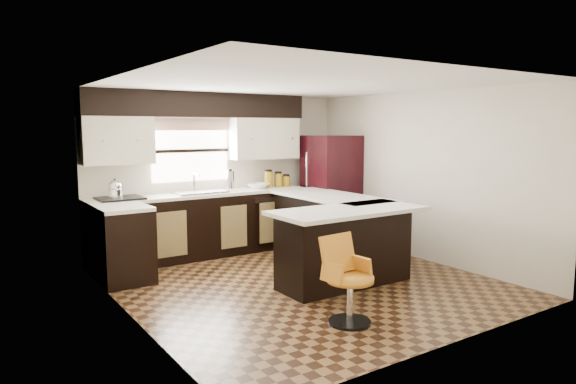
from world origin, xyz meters
TOP-DOWN VIEW (x-y plane):
  - floor at (0.00, 0.00)m, footprint 4.40×4.40m
  - ceiling at (0.00, 0.00)m, footprint 4.40×4.40m
  - wall_back at (0.00, 2.20)m, footprint 4.40×0.00m
  - wall_front at (0.00, -2.20)m, footprint 4.40×0.00m
  - wall_left at (-2.10, 0.00)m, footprint 0.00×4.40m
  - wall_right at (2.10, 0.00)m, footprint 0.00×4.40m
  - base_cab_back at (-0.45, 1.90)m, footprint 3.30×0.60m
  - base_cab_left at (-1.80, 1.25)m, footprint 0.60×0.70m
  - counter_back at (-0.45, 1.90)m, footprint 3.30×0.60m
  - counter_left at (-1.80, 1.25)m, footprint 0.60×0.70m
  - soffit at (-0.40, 2.03)m, footprint 3.40×0.35m
  - upper_cab_left at (-1.62, 2.03)m, footprint 0.94×0.35m
  - upper_cab_right at (0.68, 2.03)m, footprint 1.14×0.35m
  - window_pane at (-0.50, 2.18)m, footprint 1.20×0.02m
  - valance at (-0.50, 2.14)m, footprint 1.30×0.06m
  - sink at (-0.50, 1.88)m, footprint 0.75×0.45m
  - dishwasher at (0.55, 1.61)m, footprint 0.58×0.03m
  - cooktop at (-1.65, 1.88)m, footprint 0.58×0.50m
  - peninsula_long at (0.90, 0.62)m, footprint 0.60×1.95m
  - peninsula_return at (0.38, -0.35)m, footprint 1.65×0.60m
  - counter_pen_long at (0.95, 0.62)m, footprint 0.84×1.95m
  - counter_pen_return at (0.35, -0.44)m, footprint 1.89×0.84m
  - refrigerator at (1.70, 1.58)m, footprint 0.76×0.73m
  - bar_chair at (-0.39, -1.34)m, footprint 0.50×0.50m
  - kettle at (-1.71, 1.88)m, footprint 0.19×0.19m
  - percolator at (0.01, 1.90)m, footprint 0.13×0.13m
  - mixing_bowl at (0.50, 1.90)m, footprint 0.41×0.41m
  - canister_large at (0.70, 1.92)m, footprint 0.14×0.14m
  - canister_med at (0.88, 1.92)m, footprint 0.13×0.13m
  - canister_small at (1.04, 1.92)m, footprint 0.13×0.13m

SIDE VIEW (x-z plane):
  - floor at x=0.00m, z-range 0.00..0.00m
  - bar_chair at x=-0.39m, z-range 0.00..0.85m
  - dishwasher at x=0.55m, z-range 0.04..0.82m
  - base_cab_back at x=-0.45m, z-range 0.00..0.90m
  - base_cab_left at x=-1.80m, z-range 0.00..0.90m
  - peninsula_long at x=0.90m, z-range 0.00..0.90m
  - peninsula_return at x=0.38m, z-range 0.00..0.90m
  - refrigerator at x=1.70m, z-range 0.00..1.77m
  - counter_back at x=-0.45m, z-range 0.90..0.94m
  - counter_left at x=-1.80m, z-range 0.90..0.94m
  - counter_pen_long at x=0.95m, z-range 0.90..0.94m
  - counter_pen_return at x=0.35m, z-range 0.90..0.94m
  - cooktop at x=-1.65m, z-range 0.94..0.97m
  - sink at x=-0.50m, z-range 0.95..0.98m
  - mixing_bowl at x=0.50m, z-range 0.95..1.02m
  - canister_small at x=1.04m, z-range 0.95..1.11m
  - canister_med at x=0.88m, z-range 0.95..1.16m
  - canister_large at x=0.70m, z-range 0.95..1.20m
  - percolator at x=0.01m, z-range 0.95..1.24m
  - kettle at x=-1.71m, z-range 0.97..1.22m
  - wall_back at x=0.00m, z-range -1.00..3.40m
  - wall_front at x=0.00m, z-range -1.00..3.40m
  - wall_left at x=-2.10m, z-range -1.00..3.40m
  - wall_right at x=2.10m, z-range -1.00..3.40m
  - window_pane at x=-0.50m, z-range 1.10..2.00m
  - upper_cab_left at x=-1.62m, z-range 1.40..2.04m
  - upper_cab_right at x=0.68m, z-range 1.40..2.04m
  - valance at x=-0.50m, z-range 1.85..2.03m
  - soffit at x=-0.40m, z-range 2.04..2.40m
  - ceiling at x=0.00m, z-range 2.40..2.40m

